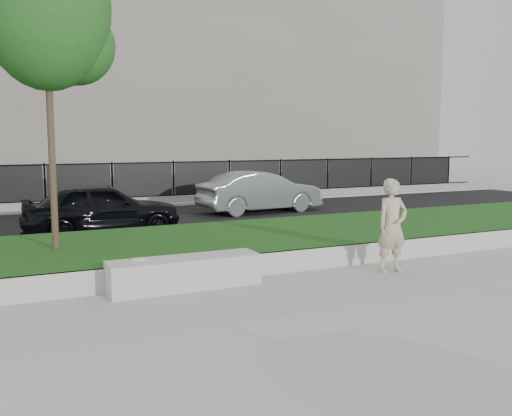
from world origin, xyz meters
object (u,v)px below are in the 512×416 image
stone_bench (185,273)px  man (392,226)px  young_tree (51,13)px  car_silver (260,192)px  car_dark (102,208)px  book (138,259)px

stone_bench → man: bearing=-8.3°
young_tree → car_silver: bearing=38.7°
man → car_dark: (-4.02, 6.29, -0.16)m
young_tree → car_dark: (1.40, 3.38, -3.95)m
young_tree → car_dark: young_tree is taller
book → car_dark: size_ratio=0.05×
book → car_dark: bearing=84.3°
stone_bench → man: man is taller
car_dark → car_silver: bearing=-67.7°
man → young_tree: (-5.41, 2.91, 3.79)m
man → book: 4.57m
young_tree → car_dark: size_ratio=1.52×
stone_bench → man: (3.77, -0.55, 0.60)m
car_dark → car_silver: car_silver is taller
man → young_tree: 7.22m
young_tree → car_silver: 9.62m
man → book: size_ratio=8.33×
stone_bench → book: (-0.73, 0.14, 0.27)m
man → car_silver: (1.43, 8.40, -0.15)m
book → car_dark: 5.62m
man → car_silver: man is taller
stone_bench → car_dark: bearing=92.5°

